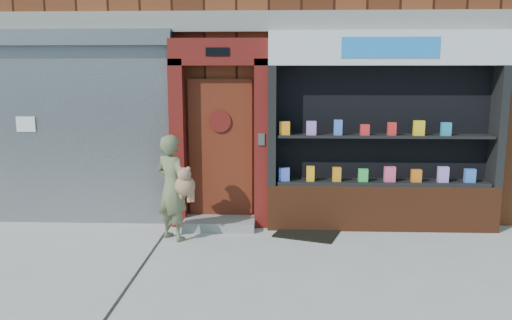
{
  "coord_description": "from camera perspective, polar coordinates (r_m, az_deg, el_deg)",
  "views": [
    {
      "loc": [
        0.1,
        -5.77,
        2.37
      ],
      "look_at": [
        -0.15,
        1.0,
        1.21
      ],
      "focal_mm": 35.0,
      "sensor_mm": 36.0,
      "label": 1
    }
  ],
  "objects": [
    {
      "name": "ground",
      "position": [
        6.24,
        1.09,
        -12.58
      ],
      "size": [
        80.0,
        80.0,
        0.0
      ],
      "primitive_type": "plane",
      "color": "#9E9E99",
      "rests_on": "ground"
    },
    {
      "name": "building",
      "position": [
        11.87,
        1.75,
        17.66
      ],
      "size": [
        12.0,
        8.16,
        8.0
      ],
      "color": "#492010",
      "rests_on": "ground"
    },
    {
      "name": "shutter_bay",
      "position": [
        8.32,
        -19.79,
        4.7
      ],
      "size": [
        3.1,
        0.3,
        3.04
      ],
      "color": "gray",
      "rests_on": "ground"
    },
    {
      "name": "red_door_bay",
      "position": [
        7.73,
        -4.18,
        2.96
      ],
      "size": [
        1.52,
        0.58,
        2.9
      ],
      "color": "#5D1310",
      "rests_on": "ground"
    },
    {
      "name": "pharmacy_bay",
      "position": [
        7.82,
        14.3,
        2.13
      ],
      "size": [
        3.5,
        0.41,
        3.0
      ],
      "color": "brown",
      "rests_on": "ground"
    },
    {
      "name": "woman",
      "position": [
        7.25,
        -9.42,
        -3.09
      ],
      "size": [
        0.68,
        0.62,
        1.53
      ],
      "color": "#646E48",
      "rests_on": "ground"
    },
    {
      "name": "doormat",
      "position": [
        7.6,
        5.78,
        -8.37
      ],
      "size": [
        1.04,
        0.88,
        0.02
      ],
      "primitive_type": "cube",
      "rotation": [
        0.0,
        0.0,
        -0.33
      ],
      "color": "black",
      "rests_on": "ground"
    }
  ]
}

